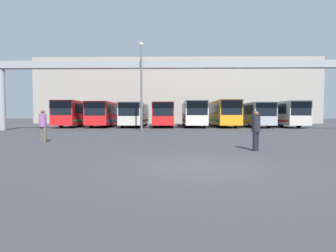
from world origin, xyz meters
The scene contains 14 objects.
ground_plane centered at (0.00, 0.00, 0.00)m, with size 200.00×200.00×0.00m, color #38383D.
building_backdrop centered at (0.00, 44.56, 5.85)m, with size 51.26×12.00×11.71m.
overhead_gantry centered at (0.00, 17.95, 5.80)m, with size 35.94×0.80×6.75m.
bus_slot_0 centered at (-13.21, 27.08, 1.84)m, with size 2.58×11.99×3.20m.
bus_slot_1 centered at (-9.44, 26.59, 1.77)m, with size 2.57×11.00×3.07m.
bus_slot_2 centered at (-5.66, 26.16, 1.72)m, with size 2.58×10.14×2.98m.
bus_slot_3 centered at (-1.89, 26.82, 1.72)m, with size 2.48×11.46×2.98m.
bus_slot_4 centered at (1.89, 26.69, 1.82)m, with size 2.55×11.20×3.16m.
bus_slot_5 centered at (5.66, 27.25, 1.87)m, with size 2.54×12.32×3.24m.
bus_slot_6 centered at (9.44, 26.17, 1.71)m, with size 2.52×10.15×2.95m.
bus_slot_7 centered at (13.21, 27.31, 1.79)m, with size 2.47×12.43×3.10m.
pedestrian_near_center centered at (2.71, 3.48, 0.90)m, with size 0.35×0.35×1.69m.
pedestrian_mid_left centered at (-8.06, 6.75, 0.97)m, with size 0.38×0.38×1.82m.
lamp_post centered at (-3.78, 17.18, 4.55)m, with size 0.36×0.36×8.37m.
Camera 1 is at (-0.85, -7.69, 1.53)m, focal length 28.00 mm.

